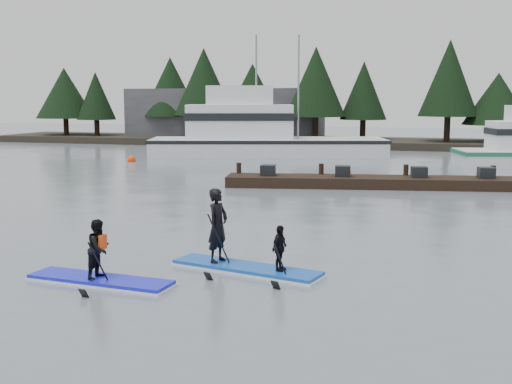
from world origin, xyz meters
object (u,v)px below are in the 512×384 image
(floating_dock, at_px, (386,182))
(paddleboard_solo, at_px, (100,262))
(paddleboard_duo, at_px, (238,245))
(fishing_boat_large, at_px, (261,145))

(floating_dock, relative_size, paddleboard_solo, 4.29)
(floating_dock, distance_m, paddleboard_solo, 18.27)
(paddleboard_solo, bearing_deg, paddleboard_duo, 41.12)
(fishing_boat_large, height_order, paddleboard_duo, fishing_boat_large)
(fishing_boat_large, relative_size, paddleboard_duo, 4.55)
(fishing_boat_large, bearing_deg, floating_dock, -71.32)
(paddleboard_solo, bearing_deg, floating_dock, 79.64)
(fishing_boat_large, height_order, floating_dock, fishing_boat_large)
(floating_dock, relative_size, paddleboard_duo, 3.86)
(paddleboard_solo, relative_size, paddleboard_duo, 0.90)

